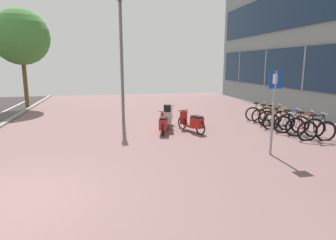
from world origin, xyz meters
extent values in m
cube|color=#7E5C5B|center=(4.80, 0.00, -0.03)|extent=(14.40, 40.00, 0.05)
cube|color=gray|center=(12.15, 7.49, 2.44)|extent=(0.10, 0.12, 2.21)
cube|color=gray|center=(12.15, 11.14, 2.44)|extent=(0.10, 0.12, 2.21)
cube|color=gray|center=(12.15, 14.80, 2.44)|extent=(0.10, 0.12, 2.21)
torus|color=black|center=(8.95, 2.88, 0.34)|extent=(0.75, 0.22, 0.75)
torus|color=black|center=(9.59, 2.74, 0.34)|extent=(0.75, 0.22, 0.75)
cylinder|color=black|center=(9.33, 2.80, 0.60)|extent=(0.32, 0.10, 0.65)
cylinder|color=black|center=(9.14, 2.84, 0.58)|extent=(0.14, 0.06, 0.59)
cylinder|color=black|center=(9.28, 2.81, 0.90)|extent=(0.40, 0.12, 0.09)
cylinder|color=black|center=(9.07, 2.85, 0.31)|extent=(0.25, 0.08, 0.08)
cylinder|color=black|center=(9.02, 2.86, 0.60)|extent=(0.17, 0.06, 0.54)
cylinder|color=black|center=(9.53, 2.76, 0.63)|extent=(0.15, 0.06, 0.59)
cube|color=black|center=(9.09, 2.85, 0.91)|extent=(0.23, 0.13, 0.06)
cylinder|color=#ADADB2|center=(9.47, 2.77, 0.97)|extent=(0.12, 0.47, 0.02)
torus|color=black|center=(8.97, 3.56, 0.33)|extent=(0.70, 0.38, 0.74)
torus|color=black|center=(9.56, 3.28, 0.33)|extent=(0.70, 0.38, 0.74)
cylinder|color=maroon|center=(9.32, 3.39, 0.60)|extent=(0.30, 0.17, 0.65)
cylinder|color=maroon|center=(9.14, 3.47, 0.58)|extent=(0.14, 0.09, 0.59)
cylinder|color=maroon|center=(9.27, 3.41, 0.89)|extent=(0.37, 0.20, 0.09)
cylinder|color=maroon|center=(9.08, 3.50, 0.31)|extent=(0.24, 0.13, 0.08)
cylinder|color=maroon|center=(9.03, 3.53, 0.60)|extent=(0.16, 0.09, 0.54)
cylinder|color=maroon|center=(9.50, 3.31, 0.63)|extent=(0.15, 0.09, 0.59)
cube|color=black|center=(9.10, 3.50, 0.91)|extent=(0.24, 0.17, 0.06)
cylinder|color=#ADADB2|center=(9.45, 3.33, 0.97)|extent=(0.22, 0.45, 0.02)
torus|color=black|center=(8.80, 4.10, 0.33)|extent=(0.72, 0.23, 0.72)
torus|color=black|center=(9.46, 3.95, 0.33)|extent=(0.72, 0.23, 0.72)
cylinder|color=navy|center=(9.20, 4.01, 0.59)|extent=(0.33, 0.11, 0.63)
cylinder|color=navy|center=(9.00, 4.06, 0.56)|extent=(0.15, 0.07, 0.58)
cylinder|color=navy|center=(9.15, 4.02, 0.87)|extent=(0.41, 0.13, 0.08)
cylinder|color=navy|center=(8.93, 4.07, 0.30)|extent=(0.26, 0.09, 0.08)
cylinder|color=navy|center=(8.88, 4.09, 0.59)|extent=(0.17, 0.06, 0.53)
cylinder|color=navy|center=(9.40, 3.97, 0.61)|extent=(0.15, 0.06, 0.58)
cube|color=black|center=(8.95, 4.07, 0.89)|extent=(0.23, 0.14, 0.06)
cylinder|color=#ADADB2|center=(9.34, 3.98, 0.95)|extent=(0.13, 0.47, 0.02)
torus|color=black|center=(8.68, 4.72, 0.32)|extent=(0.70, 0.27, 0.71)
torus|color=black|center=(9.28, 4.55, 0.32)|extent=(0.70, 0.27, 0.71)
cylinder|color=#B7871C|center=(9.04, 4.62, 0.58)|extent=(0.30, 0.12, 0.62)
cylinder|color=#B7871C|center=(8.86, 4.67, 0.55)|extent=(0.14, 0.07, 0.57)
cylinder|color=#B7871C|center=(8.99, 4.63, 0.86)|extent=(0.37, 0.14, 0.08)
cylinder|color=#B7871C|center=(8.80, 4.69, 0.30)|extent=(0.24, 0.09, 0.08)
cylinder|color=#B7871C|center=(8.75, 4.70, 0.58)|extent=(0.16, 0.07, 0.52)
cylinder|color=#B7871C|center=(9.22, 4.57, 0.60)|extent=(0.14, 0.07, 0.57)
cube|color=black|center=(8.81, 4.68, 0.88)|extent=(0.24, 0.15, 0.06)
cylinder|color=#ADADB2|center=(9.17, 4.58, 0.93)|extent=(0.16, 0.47, 0.02)
torus|color=black|center=(8.84, 5.32, 0.33)|extent=(0.73, 0.25, 0.73)
torus|color=black|center=(9.47, 5.17, 0.33)|extent=(0.73, 0.25, 0.73)
cylinder|color=brown|center=(9.22, 5.23, 0.59)|extent=(0.32, 0.11, 0.64)
cylinder|color=brown|center=(9.03, 5.28, 0.57)|extent=(0.14, 0.07, 0.58)
cylinder|color=brown|center=(9.17, 5.24, 0.88)|extent=(0.39, 0.13, 0.09)
cylinder|color=brown|center=(8.96, 5.29, 0.30)|extent=(0.25, 0.09, 0.08)
cylinder|color=brown|center=(8.91, 5.31, 0.59)|extent=(0.17, 0.07, 0.53)
cylinder|color=brown|center=(9.41, 5.18, 0.62)|extent=(0.15, 0.07, 0.58)
cube|color=black|center=(8.98, 5.29, 0.90)|extent=(0.24, 0.14, 0.06)
cylinder|color=#ADADB2|center=(9.36, 5.19, 0.96)|extent=(0.14, 0.47, 0.02)
torus|color=black|center=(8.88, 6.00, 0.31)|extent=(0.64, 0.38, 0.69)
torus|color=black|center=(9.45, 5.70, 0.31)|extent=(0.64, 0.38, 0.69)
cylinder|color=brown|center=(9.23, 5.82, 0.56)|extent=(0.30, 0.18, 0.61)
cylinder|color=brown|center=(9.05, 5.91, 0.54)|extent=(0.14, 0.10, 0.55)
cylinder|color=brown|center=(9.18, 5.85, 0.83)|extent=(0.36, 0.21, 0.08)
cylinder|color=brown|center=(8.99, 5.95, 0.29)|extent=(0.24, 0.14, 0.08)
cylinder|color=brown|center=(8.95, 5.97, 0.56)|extent=(0.16, 0.10, 0.51)
cylinder|color=brown|center=(9.40, 5.73, 0.58)|extent=(0.14, 0.10, 0.55)
cube|color=black|center=(9.01, 5.94, 0.85)|extent=(0.24, 0.18, 0.06)
cylinder|color=#ADADB2|center=(9.35, 5.76, 0.91)|extent=(0.24, 0.44, 0.02)
torus|color=black|center=(8.88, 6.59, 0.31)|extent=(0.66, 0.35, 0.70)
torus|color=black|center=(9.45, 6.34, 0.31)|extent=(0.66, 0.35, 0.70)
cylinder|color=#BA8E1E|center=(9.22, 6.44, 0.56)|extent=(0.29, 0.16, 0.61)
cylinder|color=#BA8E1E|center=(9.05, 6.51, 0.54)|extent=(0.14, 0.09, 0.56)
cylinder|color=#BA8E1E|center=(9.17, 6.46, 0.84)|extent=(0.36, 0.19, 0.08)
cylinder|color=#BA8E1E|center=(8.99, 6.54, 0.29)|extent=(0.23, 0.12, 0.08)
cylinder|color=#BA8E1E|center=(8.94, 6.56, 0.56)|extent=(0.16, 0.09, 0.51)
cylinder|color=#BA8E1E|center=(9.39, 6.36, 0.59)|extent=(0.14, 0.09, 0.56)
cube|color=black|center=(9.01, 6.53, 0.86)|extent=(0.24, 0.17, 0.06)
cylinder|color=#ADADB2|center=(9.34, 6.38, 0.91)|extent=(0.22, 0.45, 0.02)
torus|color=black|center=(4.14, 4.65, 0.23)|extent=(0.18, 0.50, 0.50)
torus|color=black|center=(4.47, 5.88, 0.23)|extent=(0.18, 0.50, 0.50)
cube|color=#B21C22|center=(4.31, 5.26, 0.20)|extent=(0.46, 0.76, 0.08)
cube|color=#B21C22|center=(4.20, 4.87, 0.40)|extent=(0.44, 0.62, 0.40)
cube|color=black|center=(4.20, 4.87, 0.64)|extent=(0.38, 0.56, 0.06)
cylinder|color=#B21C22|center=(4.47, 5.85, 0.47)|extent=(0.10, 0.13, 0.50)
cube|color=#B21C22|center=(4.45, 5.78, 0.45)|extent=(0.33, 0.16, 0.50)
cylinder|color=black|center=(4.46, 5.83, 0.72)|extent=(0.51, 0.16, 0.03)
torus|color=black|center=(5.59, 4.58, 0.25)|extent=(0.25, 0.53, 0.55)
torus|color=black|center=(5.16, 5.66, 0.25)|extent=(0.25, 0.53, 0.55)
cube|color=#B4221B|center=(5.38, 5.12, 0.22)|extent=(0.50, 0.71, 0.08)
cube|color=#B4221B|center=(5.51, 4.77, 0.42)|extent=(0.47, 0.59, 0.40)
cube|color=black|center=(5.51, 4.77, 0.65)|extent=(0.41, 0.53, 0.06)
cylinder|color=#B4221B|center=(5.17, 5.64, 0.52)|extent=(0.11, 0.14, 0.55)
cube|color=#B4221B|center=(5.20, 5.57, 0.49)|extent=(0.33, 0.19, 0.54)
cylinder|color=black|center=(5.18, 5.62, 0.79)|extent=(0.49, 0.22, 0.03)
torus|color=black|center=(4.52, 5.60, 0.26)|extent=(0.21, 0.56, 0.57)
torus|color=black|center=(4.86, 6.79, 0.26)|extent=(0.21, 0.56, 0.57)
cube|color=silver|center=(4.69, 6.20, 0.23)|extent=(0.46, 0.75, 0.08)
cube|color=silver|center=(4.58, 5.81, 0.49)|extent=(0.44, 0.61, 0.51)
cube|color=black|center=(4.58, 5.81, 0.77)|extent=(0.38, 0.55, 0.06)
cylinder|color=silver|center=(4.85, 6.77, 0.54)|extent=(0.10, 0.13, 0.57)
cube|color=silver|center=(4.83, 6.70, 0.51)|extent=(0.33, 0.16, 0.56)
cylinder|color=black|center=(4.85, 6.75, 0.82)|extent=(0.51, 0.17, 0.03)
cube|color=black|center=(4.51, 5.55, 0.92)|extent=(0.35, 0.35, 0.24)
cylinder|color=gray|center=(6.83, 1.74, 1.23)|extent=(0.07, 0.07, 2.46)
cube|color=#1543AC|center=(6.83, 1.73, 2.21)|extent=(0.40, 0.02, 0.50)
cube|color=white|center=(6.80, 1.72, 2.24)|extent=(0.14, 0.01, 0.28)
cylinder|color=slate|center=(2.88, 7.77, 2.67)|extent=(0.14, 0.14, 5.34)
cylinder|color=brown|center=(-2.60, 13.25, 1.54)|extent=(0.24, 0.24, 3.08)
sphere|color=#468339|center=(-2.60, 13.25, 4.21)|extent=(3.25, 3.25, 3.25)
camera|label=1|loc=(2.08, -5.63, 2.66)|focal=30.69mm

